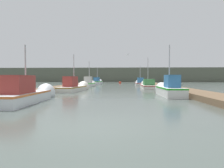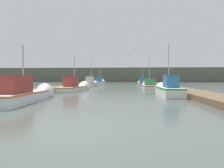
# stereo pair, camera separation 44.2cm
# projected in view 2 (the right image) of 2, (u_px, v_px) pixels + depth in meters

# --- Properties ---
(ground_plane) EXTENTS (200.00, 200.00, 0.00)m
(ground_plane) POSITION_uv_depth(u_px,v_px,m) (81.00, 127.00, 5.67)
(ground_plane) COLOR #47514C
(dock_left) EXTENTS (2.27, 40.00, 0.36)m
(dock_left) POSITION_uv_depth(u_px,v_px,m) (56.00, 89.00, 22.09)
(dock_left) COLOR brown
(dock_left) RESTS_ON ground_plane
(dock_right) EXTENTS (2.27, 40.00, 0.36)m
(dock_right) POSITION_uv_depth(u_px,v_px,m) (176.00, 89.00, 21.14)
(dock_right) COLOR brown
(dock_right) RESTS_ON ground_plane
(distant_shore_ridge) EXTENTS (120.00, 16.00, 4.57)m
(distant_shore_ridge) POSITION_uv_depth(u_px,v_px,m) (123.00, 75.00, 70.80)
(distant_shore_ridge) COLOR #565B4C
(distant_shore_ridge) RESTS_ON ground_plane
(fishing_boat_0) EXTENTS (1.66, 6.11, 3.62)m
(fishing_boat_0) POSITION_uv_depth(u_px,v_px,m) (26.00, 93.00, 11.54)
(fishing_boat_0) COLOR silver
(fishing_boat_0) RESTS_ON ground_plane
(fishing_boat_1) EXTENTS (1.39, 5.25, 4.21)m
(fishing_boat_1) POSITION_uv_depth(u_px,v_px,m) (168.00, 89.00, 15.37)
(fishing_boat_1) COLOR silver
(fishing_boat_1) RESTS_ON ground_plane
(fishing_boat_2) EXTENTS (2.14, 6.40, 4.31)m
(fishing_boat_2) POSITION_uv_depth(u_px,v_px,m) (76.00, 87.00, 21.35)
(fishing_boat_2) COLOR silver
(fishing_boat_2) RESTS_ON ground_plane
(fishing_boat_3) EXTENTS (1.72, 5.88, 4.51)m
(fishing_boat_3) POSITION_uv_depth(u_px,v_px,m) (149.00, 85.00, 25.99)
(fishing_boat_3) COLOR silver
(fishing_boat_3) RESTS_ON ground_plane
(fishing_boat_4) EXTENTS (1.63, 4.44, 4.37)m
(fishing_boat_4) POSITION_uv_depth(u_px,v_px,m) (91.00, 83.00, 31.78)
(fishing_boat_4) COLOR silver
(fishing_boat_4) RESTS_ON ground_plane
(fishing_boat_5) EXTENTS (1.84, 4.97, 4.05)m
(fishing_boat_5) POSITION_uv_depth(u_px,v_px,m) (142.00, 83.00, 35.91)
(fishing_boat_5) COLOR silver
(fishing_boat_5) RESTS_ON ground_plane
(fishing_boat_6) EXTENTS (1.67, 6.07, 3.99)m
(fishing_boat_6) POSITION_uv_depth(u_px,v_px,m) (100.00, 82.00, 41.23)
(fishing_boat_6) COLOR silver
(fishing_boat_6) RESTS_ON ground_plane
(mooring_piling_0) EXTENTS (0.33, 0.33, 1.02)m
(mooring_piling_0) POSITION_uv_depth(u_px,v_px,m) (145.00, 82.00, 42.96)
(mooring_piling_0) COLOR #473523
(mooring_piling_0) RESTS_ON ground_plane
(mooring_piling_1) EXTENTS (0.36, 0.36, 1.19)m
(mooring_piling_1) POSITION_uv_depth(u_px,v_px,m) (89.00, 82.00, 36.16)
(mooring_piling_1) COLOR #473523
(mooring_piling_1) RESTS_ON ground_plane
(mooring_piling_2) EXTENTS (0.26, 0.26, 1.44)m
(mooring_piling_2) POSITION_uv_depth(u_px,v_px,m) (92.00, 81.00, 38.23)
(mooring_piling_2) COLOR #473523
(mooring_piling_2) RESTS_ON ground_plane
(mooring_piling_3) EXTENTS (0.31, 0.31, 1.36)m
(mooring_piling_3) POSITION_uv_depth(u_px,v_px,m) (22.00, 89.00, 12.75)
(mooring_piling_3) COLOR #473523
(mooring_piling_3) RESTS_ON ground_plane
(channel_buoy) EXTENTS (0.61, 0.61, 1.11)m
(channel_buoy) POSITION_uv_depth(u_px,v_px,m) (123.00, 83.00, 48.04)
(channel_buoy) COLOR red
(channel_buoy) RESTS_ON ground_plane
(seagull_lead) EXTENTS (0.43, 0.51, 0.12)m
(seagull_lead) POSITION_uv_depth(u_px,v_px,m) (128.00, 55.00, 25.21)
(seagull_lead) COLOR white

